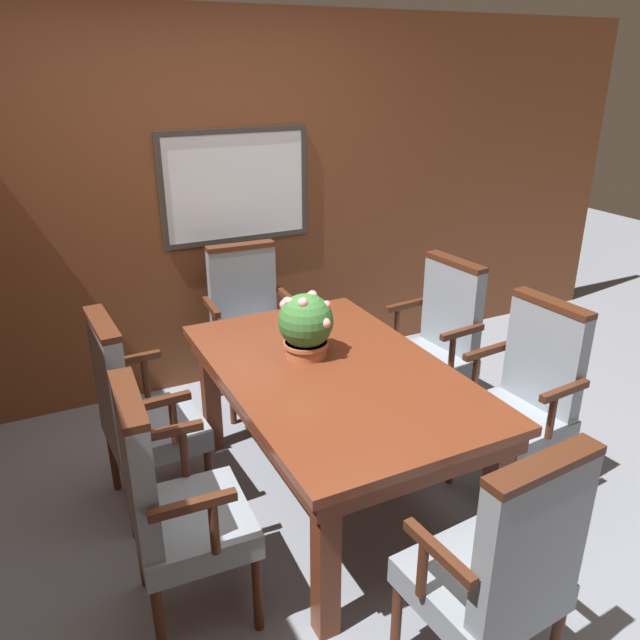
{
  "coord_description": "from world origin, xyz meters",
  "views": [
    {
      "loc": [
        -1.09,
        -2.15,
        2.13
      ],
      "look_at": [
        0.17,
        0.37,
        0.96
      ],
      "focal_mm": 35.0,
      "sensor_mm": 36.0,
      "label": 1
    }
  ],
  "objects_px": {
    "chair_left_near": "(170,500)",
    "chair_right_far": "(437,339)",
    "chair_head_near": "(501,566)",
    "chair_right_near": "(526,394)",
    "dining_table": "(334,387)",
    "chair_head_far": "(249,320)",
    "chair_left_far": "(137,409)",
    "potted_plant": "(306,325)"
  },
  "relations": [
    {
      "from": "dining_table",
      "to": "chair_left_near",
      "type": "height_order",
      "value": "chair_left_near"
    },
    {
      "from": "chair_head_near",
      "to": "chair_left_near",
      "type": "xyz_separation_m",
      "value": [
        -0.91,
        0.83,
        0.0
      ]
    },
    {
      "from": "chair_head_far",
      "to": "chair_left_near",
      "type": "distance_m",
      "value": 1.8
    },
    {
      "from": "chair_right_near",
      "to": "chair_left_far",
      "type": "bearing_deg",
      "value": -116.86
    },
    {
      "from": "dining_table",
      "to": "chair_right_near",
      "type": "xyz_separation_m",
      "value": [
        0.91,
        -0.36,
        -0.09
      ]
    },
    {
      "from": "chair_head_far",
      "to": "chair_left_near",
      "type": "relative_size",
      "value": 1.0
    },
    {
      "from": "chair_head_far",
      "to": "chair_head_near",
      "type": "distance_m",
      "value": 2.39
    },
    {
      "from": "chair_right_far",
      "to": "chair_left_near",
      "type": "distance_m",
      "value": 1.98
    },
    {
      "from": "chair_right_near",
      "to": "chair_right_far",
      "type": "xyz_separation_m",
      "value": [
        0.0,
        0.75,
        0.0
      ]
    },
    {
      "from": "chair_left_far",
      "to": "chair_head_far",
      "type": "bearing_deg",
      "value": -49.94
    },
    {
      "from": "chair_head_near",
      "to": "chair_left_near",
      "type": "distance_m",
      "value": 1.23
    },
    {
      "from": "chair_head_far",
      "to": "chair_right_near",
      "type": "distance_m",
      "value": 1.79
    },
    {
      "from": "potted_plant",
      "to": "chair_head_far",
      "type": "bearing_deg",
      "value": 87.22
    },
    {
      "from": "chair_right_far",
      "to": "potted_plant",
      "type": "height_order",
      "value": "potted_plant"
    },
    {
      "from": "chair_left_near",
      "to": "chair_right_near",
      "type": "bearing_deg",
      "value": -86.47
    },
    {
      "from": "chair_left_far",
      "to": "chair_right_near",
      "type": "xyz_separation_m",
      "value": [
        1.8,
        -0.73,
        0.0
      ]
    },
    {
      "from": "chair_right_far",
      "to": "potted_plant",
      "type": "bearing_deg",
      "value": -84.26
    },
    {
      "from": "chair_right_near",
      "to": "chair_head_far",
      "type": "bearing_deg",
      "value": -153.88
    },
    {
      "from": "dining_table",
      "to": "chair_head_near",
      "type": "height_order",
      "value": "chair_head_near"
    },
    {
      "from": "dining_table",
      "to": "chair_head_far",
      "type": "distance_m",
      "value": 1.18
    },
    {
      "from": "chair_left_near",
      "to": "chair_right_far",
      "type": "bearing_deg",
      "value": -64.09
    },
    {
      "from": "dining_table",
      "to": "chair_left_far",
      "type": "xyz_separation_m",
      "value": [
        -0.88,
        0.37,
        -0.09
      ]
    },
    {
      "from": "chair_right_near",
      "to": "chair_head_near",
      "type": "relative_size",
      "value": 1.0
    },
    {
      "from": "dining_table",
      "to": "chair_right_far",
      "type": "bearing_deg",
      "value": 23.27
    },
    {
      "from": "dining_table",
      "to": "chair_left_far",
      "type": "relative_size",
      "value": 1.58
    },
    {
      "from": "dining_table",
      "to": "chair_head_far",
      "type": "xyz_separation_m",
      "value": [
        -0.01,
        1.18,
        -0.09
      ]
    },
    {
      "from": "chair_head_far",
      "to": "potted_plant",
      "type": "xyz_separation_m",
      "value": [
        -0.05,
        -0.98,
        0.35
      ]
    },
    {
      "from": "chair_head_near",
      "to": "chair_right_far",
      "type": "height_order",
      "value": "same"
    },
    {
      "from": "dining_table",
      "to": "chair_head_far",
      "type": "bearing_deg",
      "value": 90.31
    },
    {
      "from": "chair_head_near",
      "to": "potted_plant",
      "type": "bearing_deg",
      "value": -92.68
    },
    {
      "from": "dining_table",
      "to": "chair_left_far",
      "type": "distance_m",
      "value": 0.96
    },
    {
      "from": "dining_table",
      "to": "chair_right_near",
      "type": "relative_size",
      "value": 1.58
    },
    {
      "from": "chair_left_far",
      "to": "chair_head_near",
      "type": "relative_size",
      "value": 1.0
    },
    {
      "from": "dining_table",
      "to": "chair_head_near",
      "type": "relative_size",
      "value": 1.58
    },
    {
      "from": "chair_right_near",
      "to": "chair_right_far",
      "type": "distance_m",
      "value": 0.75
    },
    {
      "from": "dining_table",
      "to": "chair_left_near",
      "type": "distance_m",
      "value": 0.99
    },
    {
      "from": "dining_table",
      "to": "chair_left_near",
      "type": "relative_size",
      "value": 1.58
    },
    {
      "from": "chair_head_near",
      "to": "chair_left_near",
      "type": "relative_size",
      "value": 1.0
    },
    {
      "from": "potted_plant",
      "to": "chair_head_near",
      "type": "bearing_deg",
      "value": -87.94
    },
    {
      "from": "dining_table",
      "to": "potted_plant",
      "type": "height_order",
      "value": "potted_plant"
    },
    {
      "from": "chair_right_far",
      "to": "chair_head_far",
      "type": "bearing_deg",
      "value": -135.94
    },
    {
      "from": "chair_right_near",
      "to": "chair_right_far",
      "type": "height_order",
      "value": "same"
    }
  ]
}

